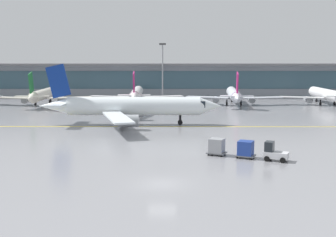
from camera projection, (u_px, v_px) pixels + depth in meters
name	position (u px, v px, depth m)	size (l,w,h in m)	color
ground_plane	(162.00, 184.00, 38.82)	(400.00, 400.00, 0.00)	gray
taxiway_centreline_stripe	(133.00, 127.00, 71.02)	(110.00, 0.36, 0.01)	yellow
terminal_concourse	(166.00, 79.00, 126.32)	(176.23, 11.00, 9.60)	#8C939E
gate_airplane_1	(44.00, 95.00, 103.10)	(23.04, 24.74, 8.21)	silver
gate_airplane_2	(137.00, 94.00, 106.08)	(23.05, 24.73, 8.21)	white
gate_airplane_3	(234.00, 94.00, 103.77)	(22.98, 24.79, 8.21)	silver
gate_airplane_4	(326.00, 94.00, 103.90)	(23.05, 24.69, 8.21)	white
taxiing_regional_jet	(132.00, 107.00, 72.57)	(30.80, 28.74, 10.23)	white
baggage_tug	(274.00, 153.00, 47.44)	(2.95, 2.43, 2.10)	silver
cargo_dolly_lead	(246.00, 149.00, 48.72)	(2.57, 2.33, 1.94)	#595B60
cargo_dolly_trailing	(217.00, 146.00, 50.11)	(2.57, 2.33, 1.94)	#595B60
apron_light_mast_1	(163.00, 69.00, 116.74)	(1.80, 0.36, 15.05)	gray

